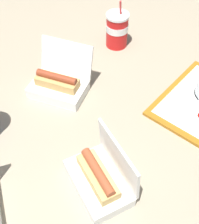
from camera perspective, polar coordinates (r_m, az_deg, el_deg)
The scene contains 5 objects.
ground_plane at distance 1.09m, azimuth -1.92°, elevation -0.46°, with size 3.20×3.20×0.00m, color gray.
plastic_fork at distance 1.14m, azimuth 13.50°, elevation 2.20°, with size 0.11×0.01×0.01m, color white.
clamshell_hotdog_left at distance 0.89m, azimuth 0.14°, elevation -11.95°, with size 0.16×0.22×0.17m.
clamshell_hotdog_corner at distance 1.15m, azimuth -7.42°, elevation 5.24°, with size 0.25×0.26×0.16m.
soda_cup_front at distance 1.35m, azimuth 3.22°, elevation 14.84°, with size 0.10×0.10×0.21m.
Camera 1 is at (-0.40, -0.60, 0.82)m, focal length 50.00 mm.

